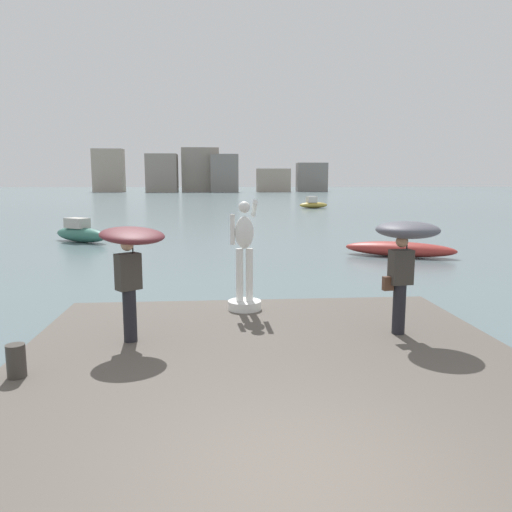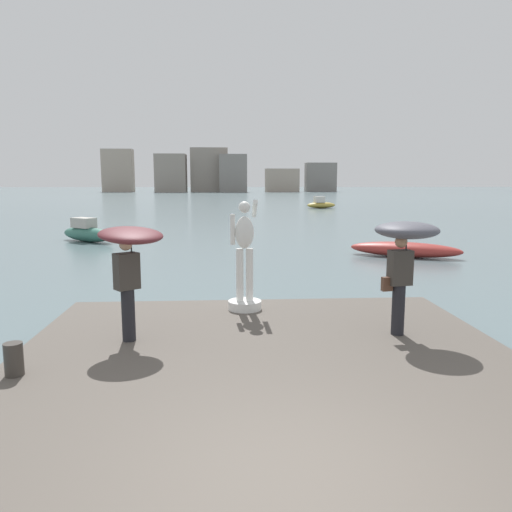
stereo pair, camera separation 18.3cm
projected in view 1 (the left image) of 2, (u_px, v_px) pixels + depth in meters
name	position (u px, v px, depth m)	size (l,w,h in m)	color
ground_plane	(225.00, 215.00, 43.84)	(400.00, 400.00, 0.00)	slate
pier	(281.00, 407.00, 6.31)	(7.81, 9.87, 0.40)	#564F47
statue_white_figure	(244.00, 267.00, 10.17)	(0.69, 0.91, 2.27)	white
onlooker_left	(131.00, 251.00, 8.10)	(1.49, 1.50, 1.93)	black
onlooker_right	(406.00, 243.00, 8.48)	(1.23, 1.23, 1.96)	black
mooring_bollard	(16.00, 361.00, 6.72)	(0.25, 0.25, 0.46)	#38332D
boat_near	(81.00, 233.00, 24.82)	(3.47, 2.99, 1.19)	#336B5B
boat_mid	(400.00, 249.00, 20.10)	(4.43, 2.97, 0.60)	#9E2D28
boat_far	(313.00, 204.00, 55.43)	(3.47, 1.92, 1.32)	#B2993D
distant_skyline	(201.00, 173.00, 133.87)	(63.94, 9.63, 11.78)	#A89989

